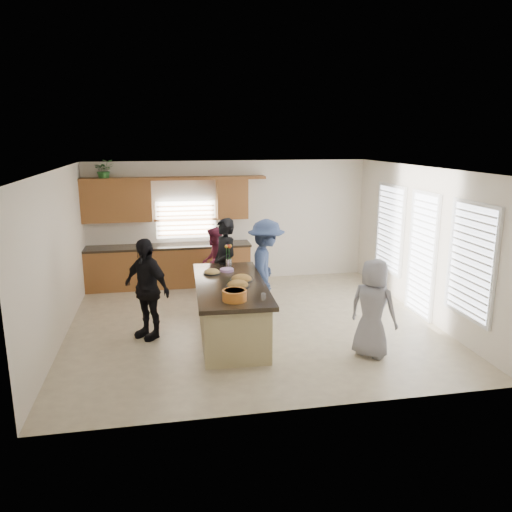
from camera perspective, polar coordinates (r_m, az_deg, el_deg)
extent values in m
plane|color=beige|center=(9.20, -0.47, -7.74)|extent=(6.50, 6.50, 0.00)
cube|color=silver|center=(11.70, -3.09, 3.98)|extent=(6.50, 0.02, 2.80)
cube|color=silver|center=(5.97, 4.64, -5.45)|extent=(6.50, 0.02, 2.80)
cube|color=silver|center=(8.83, -21.73, -0.12)|extent=(0.02, 6.00, 2.80)
cube|color=silver|center=(9.88, 18.41, 1.53)|extent=(0.02, 6.00, 2.80)
cube|color=white|center=(8.59, -0.50, 9.95)|extent=(6.50, 6.00, 0.02)
cube|color=brown|center=(11.50, -9.88, -1.22)|extent=(3.65, 0.62, 0.90)
cube|color=black|center=(11.39, -9.98, 1.09)|extent=(3.70, 0.65, 0.05)
cube|color=brown|center=(11.38, -15.64, 6.04)|extent=(1.50, 0.36, 0.90)
cube|color=brown|center=(11.45, -2.76, 6.56)|extent=(0.70, 0.36, 0.90)
cube|color=brown|center=(11.30, -9.28, 8.75)|extent=(4.05, 0.40, 0.06)
cube|color=brown|center=(11.56, -8.00, 4.13)|extent=(1.35, 0.08, 0.85)
cube|color=white|center=(10.99, 15.04, 3.05)|extent=(0.06, 1.10, 1.75)
cube|color=white|center=(9.83, 18.44, 0.12)|extent=(0.06, 0.85, 2.25)
cube|color=white|center=(8.53, 23.38, -0.55)|extent=(0.06, 1.10, 1.75)
cube|color=tan|center=(8.54, -2.93, -6.32)|extent=(1.09, 2.54, 0.88)
cube|color=black|center=(8.39, -2.97, -3.27)|extent=(1.25, 2.74, 0.07)
cube|color=black|center=(8.68, -2.90, -8.80)|extent=(1.01, 2.45, 0.08)
cylinder|color=black|center=(8.14, -2.10, -3.44)|extent=(0.39, 0.39, 0.02)
ellipsoid|color=#AA7935|center=(8.13, -2.10, -3.32)|extent=(0.35, 0.35, 0.16)
cylinder|color=black|center=(8.47, -1.67, -2.75)|extent=(0.39, 0.39, 0.02)
ellipsoid|color=#AA7935|center=(8.47, -1.67, -2.64)|extent=(0.35, 0.35, 0.16)
cylinder|color=black|center=(8.92, -5.07, -1.96)|extent=(0.31, 0.31, 0.02)
ellipsoid|color=tan|center=(8.91, -5.07, -1.85)|extent=(0.28, 0.28, 0.13)
cylinder|color=orange|center=(7.45, -2.47, -4.51)|extent=(0.37, 0.37, 0.16)
cylinder|color=beige|center=(7.43, -2.48, -4.07)|extent=(0.30, 0.30, 0.04)
cylinder|color=white|center=(7.47, 0.85, -4.68)|extent=(0.08, 0.08, 0.10)
cylinder|color=#CC97DC|center=(9.07, -3.36, -1.60)|extent=(0.25, 0.25, 0.04)
cylinder|color=silver|center=(9.35, -3.15, -0.78)|extent=(0.12, 0.12, 0.16)
imported|color=#2C6A2A|center=(11.34, -16.96, 9.38)|extent=(0.47, 0.43, 0.46)
imported|color=black|center=(9.63, -3.58, -1.06)|extent=(0.63, 0.77, 1.83)
imported|color=maroon|center=(10.73, -4.78, -0.58)|extent=(0.70, 0.81, 1.46)
imported|color=black|center=(8.55, -12.42, -3.65)|extent=(1.00, 1.02, 1.72)
imported|color=navy|center=(9.42, 1.16, -1.34)|extent=(0.93, 1.31, 1.84)
imported|color=gray|center=(7.87, 13.22, -5.84)|extent=(0.87, 0.89, 1.55)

